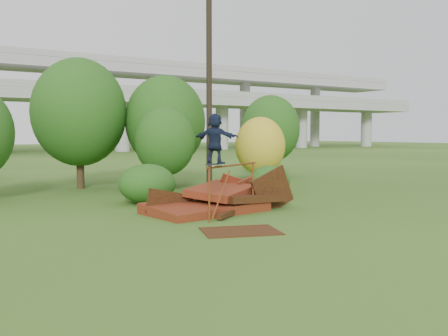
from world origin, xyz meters
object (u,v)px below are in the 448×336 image
skater (215,138)px  flat_plate (240,231)px  scrap_pile (217,202)px  utility_pole (209,81)px

skater → flat_plate: (-0.27, -1.80, -2.61)m
scrap_pile → utility_pole: (3.25, 5.97, 5.00)m
scrap_pile → flat_plate: scrap_pile is taller
scrap_pile → skater: size_ratio=3.66×
scrap_pile → utility_pole: 8.44m
skater → flat_plate: skater is taller
skater → utility_pole: size_ratio=0.15×
utility_pole → skater: bearing=-119.8°
scrap_pile → flat_plate: bearing=-111.9°
flat_plate → scrap_pile: bearing=68.1°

